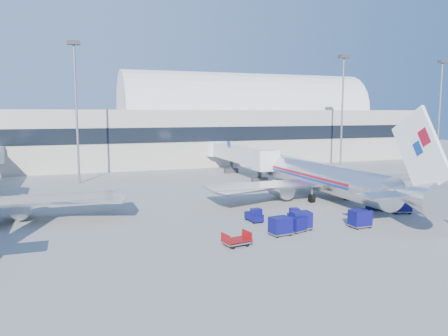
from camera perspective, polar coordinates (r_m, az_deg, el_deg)
name	(u,v)px	position (r m, az deg, el deg)	size (l,w,h in m)	color
ground	(271,213)	(50.37, 6.21, -5.87)	(260.00, 260.00, 0.00)	gray
terminal	(105,130)	(100.40, -15.29, 4.76)	(170.00, 28.15, 21.00)	#B2AA9E
airliner_main	(326,178)	(58.56, 13.13, -1.26)	(32.00, 37.26, 12.07)	silver
jetbridge_near	(235,153)	(80.70, 1.50, 1.92)	(4.40, 27.50, 6.25)	silver
mast_west	(76,91)	(74.14, -18.81, 9.48)	(2.00, 1.20, 22.60)	slate
mast_east	(343,95)	(90.34, 15.24, 9.13)	(2.00, 1.20, 22.60)	slate
mast_far_east	(441,97)	(106.63, 26.43, 8.30)	(2.00, 1.20, 22.60)	slate
barrier_near	(388,196)	(61.73, 20.59, -3.44)	(3.00, 0.55, 0.90)	#9E9E96
barrier_mid	(408,194)	(63.90, 22.85, -3.19)	(3.00, 0.55, 0.90)	#9E9E96
barrier_far	(427,193)	(66.17, 24.96, -2.96)	(3.00, 0.55, 0.90)	#9E9E96
tug_lead	(298,215)	(46.72, 9.63, -6.13)	(2.33, 1.34, 1.45)	#0B0A50
tug_right	(375,205)	(54.44, 19.08, -4.54)	(2.37, 2.26, 1.43)	#0B0A50
tug_left	(254,215)	(46.13, 3.98, -6.20)	(1.33, 2.35, 1.47)	#0B0A50
cart_train_a	(301,220)	(43.62, 10.01, -6.71)	(2.16, 1.74, 1.77)	#0B0A50
cart_train_b	(297,224)	(42.71, 9.52, -7.20)	(2.05, 1.82, 1.50)	#0B0A50
cart_train_c	(280,226)	(41.33, 7.37, -7.47)	(2.15, 1.75, 1.73)	#0B0A50
cart_solo_near	(360,218)	(45.73, 17.34, -6.28)	(2.03, 1.56, 1.77)	#0B0A50
cart_solo_far	(401,204)	(53.84, 22.11, -4.41)	(2.55, 2.24, 1.89)	#0B0A50
cart_open_red	(237,241)	(37.93, 1.66, -9.54)	(2.48, 1.95, 0.60)	slate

